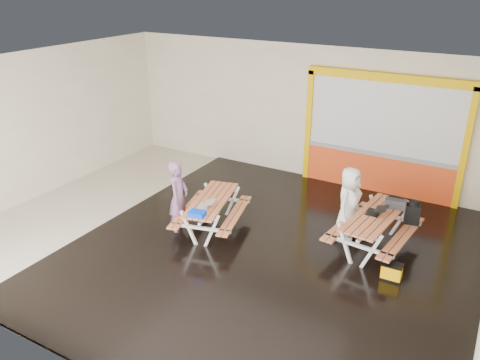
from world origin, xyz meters
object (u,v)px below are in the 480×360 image
Objects in this scene: laptop_right at (376,211)px; fluke_bag at (392,272)px; person_right at (349,203)px; blue_pouch at (197,214)px; person_left at (179,197)px; laptop_left at (206,205)px; toolbox at (396,203)px; picnic_table_right at (375,223)px; dark_case at (343,234)px; backpack at (412,213)px; picnic_table_left at (212,207)px.

laptop_right reaches higher than fluke_bag.
person_right reaches higher than blue_pouch.
person_left is 4.22× the size of laptop_right.
laptop_left is 0.96× the size of toolbox.
person_left reaches higher than toolbox.
blue_pouch is at bearing -150.08° from laptop_right.
fluke_bag is at bearing -56.94° from laptop_right.
person_left is at bearing -161.63° from picnic_table_right.
person_left is 0.87m from blue_pouch.
person_right is 2.89m from laptop_left.
laptop_right is at bearing -7.72° from dark_case.
person_left is 3.19× the size of backpack.
toolbox is at bearing 27.74° from laptop_left.
picnic_table_left is 3.33m from picnic_table_right.
toolbox is (3.28, 2.18, 0.09)m from blue_pouch.
toolbox is at bearing 33.57° from blue_pouch.
picnic_table_right is 1.32× the size of person_left.
toolbox reaches higher than picnic_table_left.
dark_case is at bearing 139.50° from person_right.
laptop_left is 0.81× the size of backpack.
blue_pouch is at bearing 132.91° from person_right.
picnic_table_left is at bearing 102.27° from blue_pouch.
person_right reaches higher than toolbox.
fluke_bag is (0.01, -1.46, -0.52)m from backpack.
laptop_left reaches higher than fluke_bag.
backpack reaches higher than dark_case.
toolbox is at bearing 22.19° from picnic_table_left.
person_right is (2.60, 1.09, 0.26)m from picnic_table_left.
person_left is at bearing -160.91° from laptop_right.
laptop_right is at bearing 123.06° from fluke_bag.
person_left reaches higher than laptop_right.
picnic_table_right is 0.66m from person_right.
picnic_table_right is 0.24m from laptop_right.
dark_case is (-0.64, 0.13, -0.49)m from picnic_table_right.
picnic_table_right is 5.84× the size of dark_case.
fluke_bag is (3.70, 0.39, -0.59)m from laptop_left.
toolbox reaches higher than fluke_bag.
person_right is (-0.60, 0.17, 0.22)m from picnic_table_right.
blue_pouch reaches higher than fluke_bag.
laptop_left is 1.30× the size of blue_pouch.
blue_pouch is (-2.43, -1.86, -0.04)m from person_right.
backpack is at bearing -83.17° from person_left.
blue_pouch is (0.76, -0.43, 0.01)m from person_left.
picnic_table_left is 3.74m from toolbox.
person_right is 1.25m from backpack.
blue_pouch is 0.62× the size of backpack.
person_left reaches higher than fluke_bag.
person_left is 3.50m from person_right.
toolbox is (3.45, 1.41, 0.32)m from picnic_table_left.
laptop_right is at bearing -96.09° from person_right.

